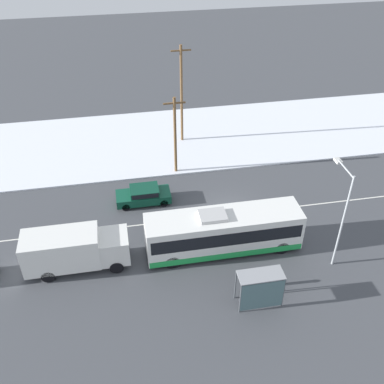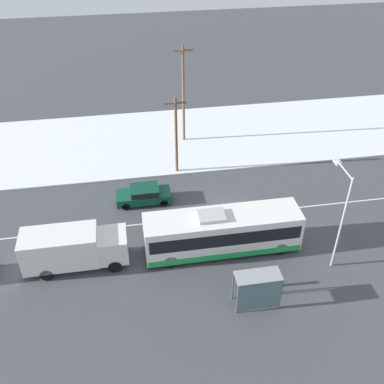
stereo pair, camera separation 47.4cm
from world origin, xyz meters
name	(u,v)px [view 2 (the right image)]	position (x,y,z in m)	size (l,w,h in m)	color
ground_plane	(230,215)	(0.00, 0.00, 0.00)	(120.00, 120.00, 0.00)	#424449
snow_lot	(201,137)	(0.00, 12.41, 0.06)	(80.00, 12.59, 0.12)	silver
lane_marking_center	(230,215)	(0.00, 0.00, 0.00)	(60.00, 0.12, 0.00)	silver
city_bus	(222,232)	(-1.47, -3.63, 1.58)	(10.62, 2.57, 3.23)	white
box_truck	(73,248)	(-11.48, -3.53, 1.58)	(6.79, 2.30, 2.84)	silver
sedan_car	(144,194)	(-6.36, 2.75, 0.76)	(4.28, 1.80, 1.39)	#0F4733
pedestrian_at_stop	(256,277)	(-0.14, -7.49, 0.97)	(0.57, 0.25, 1.59)	#23232D
bus_shelter	(259,287)	(-0.46, -8.92, 1.67)	(2.74, 1.20, 2.40)	gray
streetlamp	(341,208)	(5.47, -5.94, 4.52)	(0.36, 2.44, 7.15)	#9EA3A8
utility_pole_roadside	(176,135)	(-3.19, 6.65, 3.70)	(1.80, 0.24, 7.04)	brown
utility_pole_snowlot	(183,94)	(-1.74, 12.03, 4.89)	(1.80, 0.24, 9.39)	brown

